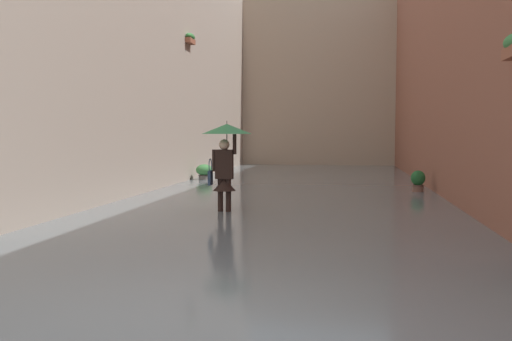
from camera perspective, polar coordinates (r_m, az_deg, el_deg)
The scene contains 8 objects.
ground_plane at distance 17.88m, azimuth 4.10°, elevation -2.17°, with size 65.03×65.03×0.00m, color gray.
flood_water at distance 17.88m, azimuth 4.10°, elevation -1.95°, with size 9.14×32.01×0.14m, color slate.
building_facade_left at distance 18.36m, azimuth 20.66°, elevation 14.02°, with size 2.04×30.01×10.38m.
building_facade_right at distance 19.36m, azimuth -11.55°, elevation 15.81°, with size 2.04×30.01×11.83m.
building_facade_far at distance 31.79m, azimuth 6.43°, elevation 8.79°, with size 11.94×1.80×9.28m, color tan.
person_wading at distance 12.21m, azimuth -3.14°, elevation 2.35°, with size 1.11×1.11×2.14m.
potted_plant_far_left at distance 17.16m, azimuth 16.29°, elevation -1.14°, with size 0.42×0.42×0.77m.
potted_plant_near_right at distance 20.98m, azimuth -5.34°, elevation -0.17°, with size 0.62×0.62×0.71m.
Camera 1 is at (-1.60, 4.71, 1.85)m, focal length 38.98 mm.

